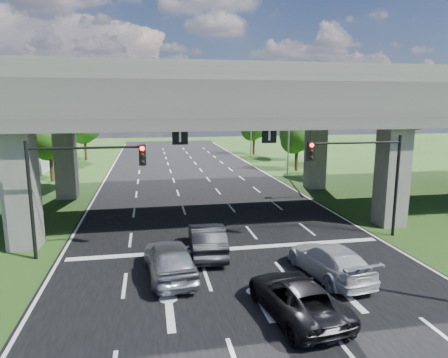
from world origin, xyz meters
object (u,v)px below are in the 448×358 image
object	(u,v)px
signal_right	(364,168)
car_silver	(170,259)
car_trailing	(296,297)
streetlight_beyond	(249,118)
car_dark	(207,239)
signal_left	(75,177)
streetlight_far	(285,123)
car_white	(329,261)

from	to	relation	value
signal_right	car_silver	world-z (taller)	signal_right
signal_right	car_trailing	size ratio (longest dim) A/B	1.20
streetlight_beyond	car_dark	distance (m)	39.06
signal_left	car_trailing	distance (m)	12.17
streetlight_far	car_silver	bearing A→B (deg)	-119.96
streetlight_beyond	car_silver	distance (m)	41.99
streetlight_far	signal_right	bearing A→B (deg)	-96.47
signal_left	streetlight_beyond	bearing A→B (deg)	63.57
car_silver	car_dark	size ratio (longest dim) A/B	1.02
car_dark	car_trailing	xyz separation A→B (m)	(2.37, -6.69, -0.11)
streetlight_far	car_trailing	distance (m)	29.59
signal_right	signal_left	bearing A→B (deg)	180.00
car_white	car_trailing	bearing A→B (deg)	39.57
car_trailing	streetlight_beyond	bearing A→B (deg)	-109.36
signal_right	streetlight_far	size ratio (longest dim) A/B	0.60
streetlight_far	car_dark	bearing A→B (deg)	-118.65
car_dark	car_silver	bearing A→B (deg)	52.74
signal_right	streetlight_far	xyz separation A→B (m)	(2.27, 20.06, 1.66)
car_dark	car_white	bearing A→B (deg)	146.06
car_trailing	signal_left	bearing A→B (deg)	-48.46
streetlight_beyond	car_dark	xyz separation A→B (m)	(-11.47, -37.00, -5.01)
streetlight_far	car_white	world-z (taller)	streetlight_far
streetlight_far	car_trailing	bearing A→B (deg)	-108.19
streetlight_beyond	streetlight_far	bearing A→B (deg)	-90.00
car_silver	car_dark	distance (m)	3.18
car_dark	car_white	world-z (taller)	car_dark
signal_left	car_dark	world-z (taller)	signal_left
signal_right	streetlight_beyond	world-z (taller)	streetlight_beyond
streetlight_beyond	car_white	world-z (taller)	streetlight_beyond
car_silver	car_white	world-z (taller)	car_silver
car_silver	car_trailing	world-z (taller)	car_silver
signal_left	car_white	distance (m)	12.89
streetlight_far	car_trailing	xyz separation A→B (m)	(-9.10, -27.69, -5.12)
streetlight_beyond	car_trailing	distance (m)	44.92
streetlight_far	streetlight_beyond	world-z (taller)	same
streetlight_beyond	car_trailing	world-z (taller)	streetlight_beyond
car_dark	signal_right	bearing A→B (deg)	-171.56
streetlight_far	streetlight_beyond	size ratio (longest dim) A/B	1.00
car_silver	signal_left	bearing A→B (deg)	-43.27
signal_left	car_silver	distance (m)	6.47
streetlight_far	car_dark	distance (m)	24.45
car_silver	signal_right	bearing A→B (deg)	-169.00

